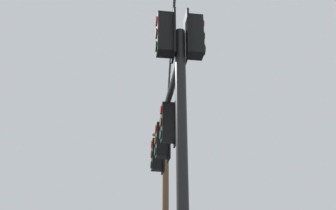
# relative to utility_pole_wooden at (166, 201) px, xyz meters

# --- Properties ---
(signal_mast_assembly) EXTENTS (3.12, 5.29, 6.41)m
(signal_mast_assembly) POSITION_rel_utility_pole_wooden_xyz_m (-3.73, 9.63, -0.34)
(signal_mast_assembly) COLOR black
(signal_mast_assembly) RESTS_ON ground
(utility_pole_wooden) EXTENTS (1.70, 0.77, 9.72)m
(utility_pole_wooden) POSITION_rel_utility_pole_wooden_xyz_m (0.00, 0.00, 0.00)
(utility_pole_wooden) COLOR brown
(utility_pole_wooden) RESTS_ON ground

